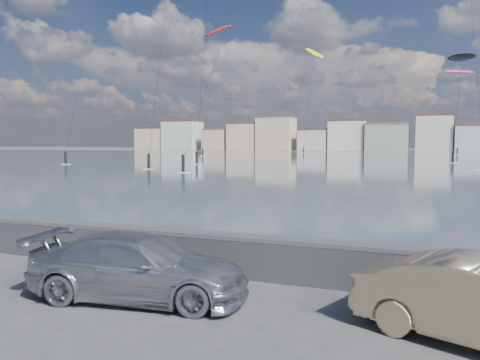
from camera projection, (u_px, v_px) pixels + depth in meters
The scene contains 10 objects.
ground at pixel (118, 307), 9.04m from camera, with size 700.00×700.00×0.00m, color #333335.
bay_water at pixel (389, 159), 94.33m from camera, with size 500.00×177.00×0.00m, color #364452.
far_shore_strip at pixel (404, 151), 195.46m from camera, with size 500.00×60.00×0.00m, color #4C473D.
seawall at pixel (183, 248), 11.51m from camera, with size 400.00×0.36×1.08m.
far_buildings at pixel (407, 136), 181.48m from camera, with size 240.79×13.26×14.60m.
car_silver at pixel (139, 267), 9.50m from camera, with size 1.83×4.51×1.31m, color #AAABB0.
kitesurfer_4 at pixel (314, 54), 154.17m from camera, with size 9.22×13.26×35.80m.
kitesurfer_9 at pixel (459, 73), 128.94m from camera, with size 10.14×15.95×23.50m.
kitesurfer_10 at pixel (217, 33), 124.82m from camera, with size 7.86×14.96×35.12m.
kitesurfer_11 at pixel (461, 59), 83.11m from camera, with size 5.98×16.60×19.53m.
Camera 1 is at (5.33, -7.41, 3.16)m, focal length 35.00 mm.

